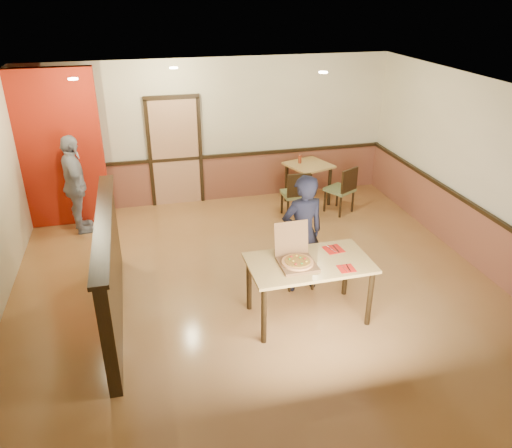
{
  "coord_description": "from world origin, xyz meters",
  "views": [
    {
      "loc": [
        -1.5,
        -5.96,
        4.02
      ],
      "look_at": [
        -0.04,
        0.0,
        1.05
      ],
      "focal_mm": 35.0,
      "sensor_mm": 36.0,
      "label": 1
    }
  ],
  "objects_px": {
    "condiment": "(300,159)",
    "side_table": "(308,173)",
    "side_chair_left": "(296,193)",
    "diner": "(302,234)",
    "main_table": "(309,269)",
    "side_chair_right": "(343,188)",
    "diner_chair": "(298,255)",
    "passerby": "(75,185)",
    "pizza_box": "(296,259)"
  },
  "relations": [
    {
      "from": "side_chair_left",
      "to": "side_table",
      "type": "relative_size",
      "value": 0.96
    },
    {
      "from": "pizza_box",
      "to": "diner",
      "type": "bearing_deg",
      "value": 64.75
    },
    {
      "from": "diner_chair",
      "to": "side_table",
      "type": "distance_m",
      "value": 3.01
    },
    {
      "from": "diner_chair",
      "to": "passerby",
      "type": "xyz_separation_m",
      "value": [
        -3.22,
        2.55,
        0.42
      ]
    },
    {
      "from": "passerby",
      "to": "pizza_box",
      "type": "height_order",
      "value": "passerby"
    },
    {
      "from": "side_chair_right",
      "to": "passerby",
      "type": "distance_m",
      "value": 4.85
    },
    {
      "from": "side_chair_left",
      "to": "condiment",
      "type": "bearing_deg",
      "value": -112.99
    },
    {
      "from": "main_table",
      "to": "passerby",
      "type": "height_order",
      "value": "passerby"
    },
    {
      "from": "side_table",
      "to": "diner",
      "type": "distance_m",
      "value": 3.14
    },
    {
      "from": "passerby",
      "to": "diner_chair",
      "type": "bearing_deg",
      "value": -141.57
    },
    {
      "from": "passerby",
      "to": "condiment",
      "type": "bearing_deg",
      "value": -98.47
    },
    {
      "from": "diner",
      "to": "condiment",
      "type": "distance_m",
      "value": 3.19
    },
    {
      "from": "diner_chair",
      "to": "condiment",
      "type": "bearing_deg",
      "value": 76.54
    },
    {
      "from": "main_table",
      "to": "passerby",
      "type": "distance_m",
      "value": 4.58
    },
    {
      "from": "side_chair_right",
      "to": "passerby",
      "type": "xyz_separation_m",
      "value": [
        -4.82,
        0.37,
        0.37
      ]
    },
    {
      "from": "diner",
      "to": "pizza_box",
      "type": "relative_size",
      "value": 3.25
    },
    {
      "from": "side_chair_left",
      "to": "diner",
      "type": "relative_size",
      "value": 0.53
    },
    {
      "from": "pizza_box",
      "to": "side_chair_right",
      "type": "bearing_deg",
      "value": 56.62
    },
    {
      "from": "side_table",
      "to": "diner_chair",
      "type": "bearing_deg",
      "value": -111.83
    },
    {
      "from": "side_chair_right",
      "to": "side_chair_left",
      "type": "bearing_deg",
      "value": -28.55
    },
    {
      "from": "side_chair_right",
      "to": "side_table",
      "type": "xyz_separation_m",
      "value": [
        -0.48,
        0.61,
        0.13
      ]
    },
    {
      "from": "side_chair_right",
      "to": "diner",
      "type": "bearing_deg",
      "value": 26.24
    },
    {
      "from": "main_table",
      "to": "diner_chair",
      "type": "height_order",
      "value": "same"
    },
    {
      "from": "main_table",
      "to": "side_chair_right",
      "type": "height_order",
      "value": "side_chair_right"
    },
    {
      "from": "pizza_box",
      "to": "condiment",
      "type": "relative_size",
      "value": 3.29
    },
    {
      "from": "side_chair_left",
      "to": "passerby",
      "type": "bearing_deg",
      "value": -6.16
    },
    {
      "from": "condiment",
      "to": "side_table",
      "type": "bearing_deg",
      "value": -36.25
    },
    {
      "from": "diner_chair",
      "to": "passerby",
      "type": "relative_size",
      "value": 0.48
    },
    {
      "from": "passerby",
      "to": "condiment",
      "type": "relative_size",
      "value": 10.76
    },
    {
      "from": "main_table",
      "to": "side_chair_left",
      "type": "xyz_separation_m",
      "value": [
        0.81,
        3.0,
        -0.22
      ]
    },
    {
      "from": "side_table",
      "to": "side_chair_left",
      "type": "bearing_deg",
      "value": -125.98
    },
    {
      "from": "side_chair_left",
      "to": "pizza_box",
      "type": "relative_size",
      "value": 1.73
    },
    {
      "from": "diner_chair",
      "to": "passerby",
      "type": "height_order",
      "value": "passerby"
    },
    {
      "from": "side_chair_right",
      "to": "diner",
      "type": "xyz_separation_m",
      "value": [
        -1.6,
        -2.32,
        0.37
      ]
    },
    {
      "from": "main_table",
      "to": "condiment",
      "type": "xyz_separation_m",
      "value": [
        1.11,
        3.73,
        0.18
      ]
    },
    {
      "from": "diner_chair",
      "to": "condiment",
      "type": "xyz_separation_m",
      "value": [
        0.97,
        2.9,
        0.45
      ]
    },
    {
      "from": "diner_chair",
      "to": "diner",
      "type": "bearing_deg",
      "value": -86.55
    },
    {
      "from": "passerby",
      "to": "condiment",
      "type": "height_order",
      "value": "passerby"
    },
    {
      "from": "diner_chair",
      "to": "side_chair_right",
      "type": "xyz_separation_m",
      "value": [
        1.6,
        2.18,
        0.05
      ]
    },
    {
      "from": "passerby",
      "to": "pizza_box",
      "type": "xyz_separation_m",
      "value": [
        2.9,
        -3.39,
        0.02
      ]
    },
    {
      "from": "side_chair_right",
      "to": "condiment",
      "type": "xyz_separation_m",
      "value": [
        -0.63,
        0.72,
        0.4
      ]
    },
    {
      "from": "diner_chair",
      "to": "side_chair_left",
      "type": "height_order",
      "value": "side_chair_left"
    },
    {
      "from": "diner_chair",
      "to": "side_table",
      "type": "relative_size",
      "value": 0.86
    },
    {
      "from": "main_table",
      "to": "condiment",
      "type": "height_order",
      "value": "condiment"
    },
    {
      "from": "side_chair_left",
      "to": "diner",
      "type": "height_order",
      "value": "diner"
    },
    {
      "from": "main_table",
      "to": "condiment",
      "type": "bearing_deg",
      "value": 72.36
    },
    {
      "from": "side_chair_right",
      "to": "diner",
      "type": "distance_m",
      "value": 2.84
    },
    {
      "from": "diner",
      "to": "pizza_box",
      "type": "distance_m",
      "value": 0.77
    },
    {
      "from": "main_table",
      "to": "passerby",
      "type": "xyz_separation_m",
      "value": [
        -3.08,
        3.39,
        0.15
      ]
    },
    {
      "from": "side_chair_left",
      "to": "side_table",
      "type": "distance_m",
      "value": 0.78
    }
  ]
}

